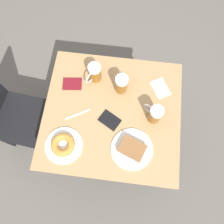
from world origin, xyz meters
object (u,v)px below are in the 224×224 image
Objects in this scene: plate_with_donut at (63,145)px; napkin_folded at (160,88)px; beer_mug_left at (155,114)px; fork at (78,114)px; beer_mug_center at (121,83)px; passport_far_edge at (72,84)px; chair at (4,113)px; beer_mug_right at (95,73)px; plate_with_cake at (132,149)px; passport_near_edge at (110,120)px.

plate_with_donut is 0.72m from napkin_folded.
plate_with_donut is 1.41× the size of napkin_folded.
beer_mug_left is at bearing 169.93° from napkin_folded.
plate_with_donut is 1.54× the size of fork.
fork is at bearing 94.83° from beer_mug_left.
passport_far_edge is at bearing 91.74° from beer_mug_center.
beer_mug_center reaches higher than chair.
napkin_folded is at bearing -92.96° from beer_mug_right.
beer_mug_right is 1.04× the size of passport_far_edge.
beer_mug_center and beer_mug_right have the same top height.
fork is at bearing 115.69° from napkin_folded.
plate_with_donut is 1.63× the size of beer_mug_center.
beer_mug_center is 1.00× the size of beer_mug_right.
beer_mug_right is at bearing 73.36° from beer_mug_center.
chair is 5.26× the size of napkin_folded.
plate_with_cake and plate_with_donut have the same top height.
passport_far_edge reaches higher than napkin_folded.
passport_near_edge is at bearing 43.44° from plate_with_cake.
chair reaches higher than passport_near_edge.
plate_with_donut is at bearing 127.06° from passport_near_edge.
beer_mug_left is at bearing -64.68° from plate_with_donut.
plate_with_cake is 0.41m from plate_with_donut.
plate_with_cake is at bearing 160.56° from napkin_folded.
plate_with_donut is at bearing -176.64° from passport_far_edge.
plate_with_cake is 1.71× the size of fork.
passport_near_edge is (-0.03, -0.82, 0.25)m from chair.
beer_mug_right is at bearing 87.04° from napkin_folded.
fork is 0.21m from passport_near_edge.
beer_mug_left is 0.46m from beer_mug_right.
beer_mug_left is 1.00× the size of beer_mug_center.
plate_with_cake is 0.54m from beer_mug_right.
chair is 5.75× the size of fork.
napkin_folded is 0.40m from passport_near_edge.
napkin_folded is (0.21, -0.04, -0.07)m from beer_mug_left.
beer_mug_center is 0.24m from passport_near_edge.
beer_mug_right is 0.29m from fork.
beer_mug_right is (0.48, -0.12, 0.05)m from plate_with_donut.
beer_mug_right is 0.17m from passport_far_edge.
beer_mug_left is 0.22m from napkin_folded.
plate_with_cake is 0.40m from fork.
napkin_folded is 1.07× the size of passport_near_edge.
plate_with_cake is 1.11× the size of plate_with_donut.
plate_with_cake reaches higher than napkin_folded.
beer_mug_right is at bearing 60.34° from beer_mug_left.
beer_mug_left reaches higher than passport_far_edge.
beer_mug_right is (0.23, 0.40, 0.00)m from beer_mug_left.
fork is at bearing -160.43° from passport_far_edge.
plate_with_donut reaches higher than napkin_folded.
beer_mug_left is at bearing -27.40° from plate_with_cake.
plate_with_donut is at bearing 115.32° from beer_mug_left.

